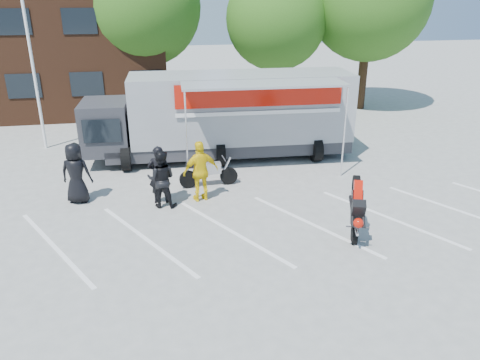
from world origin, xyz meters
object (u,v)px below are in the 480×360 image
object	(u,v)px
tree_mid	(276,19)
spectator_leather_a	(76,173)
spectator_hivis	(201,171)
tree_right	(370,0)
spectator_leather_b	(159,175)
transporter_truck	(229,157)
stunt_bike_rider	(352,232)
spectator_leather_c	(161,179)
tree_left	(143,7)
flagpole	(33,26)
parked_motorcycle	(209,186)

from	to	relation	value
tree_mid	spectator_leather_a	xyz separation A→B (m)	(-9.32, -11.08, -3.96)
spectator_leather_a	spectator_hivis	xyz separation A→B (m)	(3.91, -0.58, 0.01)
tree_right	spectator_leather_b	xyz separation A→B (m)	(-11.73, -11.11, -4.93)
tree_mid	spectator_leather_b	bearing A→B (deg)	-120.08
transporter_truck	spectator_leather_b	distance (m)	5.05
stunt_bike_rider	spectator_leather_c	xyz separation A→B (m)	(-5.22, 2.72, 0.92)
tree_left	spectator_hivis	world-z (taller)	tree_left
flagpole	spectator_leather_b	distance (m)	9.00
spectator_leather_c	flagpole	bearing A→B (deg)	-44.03
tree_right	spectator_leather_c	distance (m)	17.06
tree_right	stunt_bike_rider	xyz separation A→B (m)	(-6.45, -14.14, -5.88)
flagpole	spectator_leather_a	xyz separation A→B (m)	(1.93, -6.08, -4.07)
stunt_bike_rider	spectator_leather_c	bearing A→B (deg)	170.76
stunt_bike_rider	spectator_leather_a	bearing A→B (deg)	173.98
spectator_leather_b	parked_motorcycle	bearing A→B (deg)	-143.43
tree_right	tree_left	bearing A→B (deg)	172.87
spectator_hivis	tree_right	bearing A→B (deg)	-147.29
tree_left	parked_motorcycle	size ratio (longest dim) A/B	4.14
parked_motorcycle	stunt_bike_rider	distance (m)	5.44
parked_motorcycle	spectator_leather_c	world-z (taller)	spectator_leather_c
tree_mid	stunt_bike_rider	world-z (taller)	tree_mid
flagpole	tree_left	distance (m)	7.37
spectator_leather_a	flagpole	bearing A→B (deg)	-59.23
tree_mid	parked_motorcycle	distance (m)	12.69
tree_mid	parked_motorcycle	xyz separation A→B (m)	(-5.04, -10.54, -4.94)
spectator_leather_a	spectator_leather_b	bearing A→B (deg)	-178.38
flagpole	parked_motorcycle	bearing A→B (deg)	-41.76
spectator_hivis	tree_left	bearing A→B (deg)	-97.14
spectator_hivis	spectator_leather_c	bearing A→B (deg)	-2.94
tree_mid	transporter_truck	xyz separation A→B (m)	(-3.83, -7.59, -4.94)
transporter_truck	stunt_bike_rider	xyz separation A→B (m)	(2.38, -7.05, 0.00)
tree_left	tree_right	bearing A→B (deg)	-7.13
stunt_bike_rider	spectator_leather_a	size ratio (longest dim) A/B	0.96
tree_right	spectator_leather_a	distance (m)	18.46
tree_left	spectator_leather_c	bearing A→B (deg)	-88.54
tree_left	parked_motorcycle	world-z (taller)	tree_left
tree_right	spectator_hivis	xyz separation A→B (m)	(-10.41, -11.16, -4.88)
tree_right	flagpole	bearing A→B (deg)	-164.52
tree_left	spectator_leather_b	distance (m)	13.43
tree_left	tree_mid	bearing A→B (deg)	-8.13
spectator_leather_a	spectator_leather_b	xyz separation A→B (m)	(2.59, -0.53, -0.04)
spectator_leather_a	spectator_leather_b	world-z (taller)	spectator_leather_a
tree_mid	stunt_bike_rider	xyz separation A→B (m)	(-1.45, -14.64, -4.94)
stunt_bike_rider	spectator_leather_c	size ratio (longest dim) A/B	1.02
transporter_truck	spectator_leather_a	size ratio (longest dim) A/B	5.37
transporter_truck	spectator_leather_c	xyz separation A→B (m)	(-2.84, -4.33, 0.92)
spectator_leather_b	tree_left	bearing A→B (deg)	-84.53
flagpole	stunt_bike_rider	distance (m)	14.64
tree_left	tree_right	distance (m)	12.10
tree_left	transporter_truck	xyz separation A→B (m)	(3.17, -8.59, -5.57)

